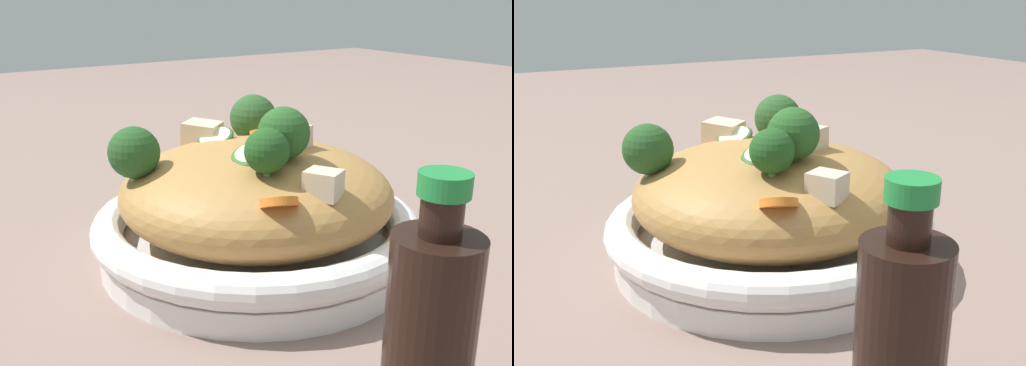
% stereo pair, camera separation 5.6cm
% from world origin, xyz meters
% --- Properties ---
extents(ground_plane, '(3.00, 3.00, 0.00)m').
position_xyz_m(ground_plane, '(0.00, 0.00, 0.00)').
color(ground_plane, '#81695F').
extents(serving_bowl, '(0.31, 0.31, 0.05)m').
position_xyz_m(serving_bowl, '(0.00, 0.00, 0.03)').
color(serving_bowl, white).
rests_on(serving_bowl, ground_plane).
extents(noodle_heap, '(0.25, 0.25, 0.10)m').
position_xyz_m(noodle_heap, '(0.00, -0.00, 0.07)').
color(noodle_heap, '#AC7C41').
rests_on(noodle_heap, serving_bowl).
extents(broccoli_florets, '(0.22, 0.20, 0.08)m').
position_xyz_m(broccoli_florets, '(-0.01, 0.02, 0.12)').
color(broccoli_florets, '#9FBB73').
rests_on(broccoli_florets, serving_bowl).
extents(carrot_coins, '(0.11, 0.17, 0.04)m').
position_xyz_m(carrot_coins, '(-0.01, -0.04, 0.10)').
color(carrot_coins, orange).
rests_on(carrot_coins, serving_bowl).
extents(zucchini_slices, '(0.06, 0.13, 0.02)m').
position_xyz_m(zucchini_slices, '(-0.02, 0.01, 0.11)').
color(zucchini_slices, beige).
rests_on(zucchini_slices, serving_bowl).
extents(chicken_chunks, '(0.09, 0.22, 0.04)m').
position_xyz_m(chicken_chunks, '(0.01, 0.01, 0.11)').
color(chicken_chunks, beige).
rests_on(chicken_chunks, serving_bowl).
extents(soy_sauce_bottle, '(0.05, 0.05, 0.16)m').
position_xyz_m(soy_sauce_bottle, '(-0.05, -0.25, 0.07)').
color(soy_sauce_bottle, black).
rests_on(soy_sauce_bottle, ground_plane).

